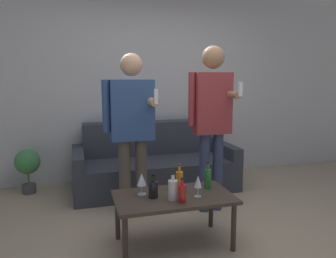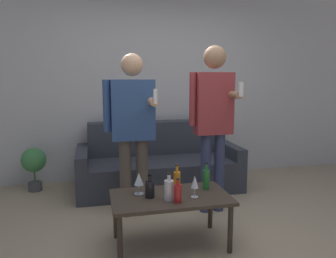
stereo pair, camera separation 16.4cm
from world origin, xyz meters
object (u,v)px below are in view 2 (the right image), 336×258
at_px(couch, 158,165).
at_px(bottle_orange, 150,189).
at_px(coffee_table, 170,201).
at_px(person_standing_left, 132,123).
at_px(person_standing_right, 213,114).

distance_m(couch, bottle_orange, 1.63).
relative_size(couch, bottle_orange, 10.84).
distance_m(coffee_table, person_standing_left, 0.96).
height_order(coffee_table, person_standing_right, person_standing_right).
height_order(couch, bottle_orange, couch).
xyz_separation_m(couch, person_standing_right, (0.42, -0.94, 0.78)).
height_order(couch, coffee_table, couch).
bearing_deg(person_standing_left, couch, 63.40).
bearing_deg(bottle_orange, person_standing_left, 94.27).
distance_m(bottle_orange, person_standing_right, 1.15).
relative_size(couch, person_standing_left, 1.23).
height_order(person_standing_left, person_standing_right, person_standing_right).
distance_m(couch, person_standing_right, 1.29).
xyz_separation_m(coffee_table, person_standing_right, (0.61, 0.62, 0.67)).
xyz_separation_m(couch, coffee_table, (-0.19, -1.57, 0.10)).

